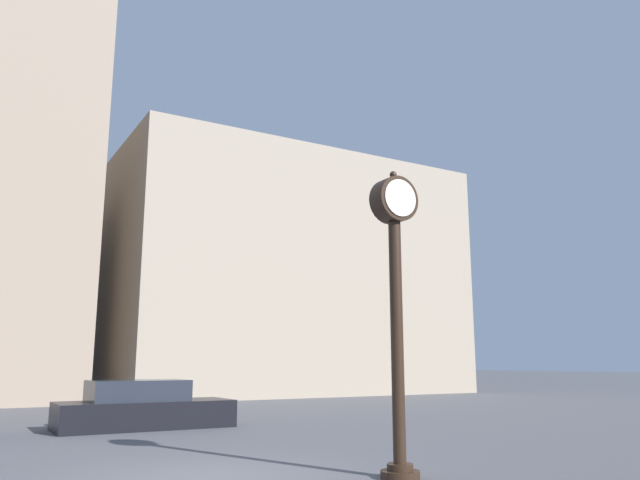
# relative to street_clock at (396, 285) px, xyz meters

# --- Properties ---
(ground_plane) EXTENTS (200.00, 200.00, 0.00)m
(ground_plane) POSITION_rel_street_clock_xyz_m (-2.56, 1.48, -2.97)
(ground_plane) COLOR #515156
(building_storefront_row) EXTENTS (19.79, 12.00, 13.27)m
(building_storefront_row) POSITION_rel_street_clock_xyz_m (10.75, 25.48, 3.66)
(building_storefront_row) COLOR gray
(building_storefront_row) RESTS_ON ground_plane
(street_clock) EXTENTS (0.76, 0.61, 4.89)m
(street_clock) POSITION_rel_street_clock_xyz_m (0.00, 0.00, 0.00)
(street_clock) COLOR black
(street_clock) RESTS_ON ground_plane
(car_black) EXTENTS (4.59, 1.79, 1.28)m
(car_black) POSITION_rel_street_clock_xyz_m (-1.47, 9.34, -2.44)
(car_black) COLOR black
(car_black) RESTS_ON ground_plane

